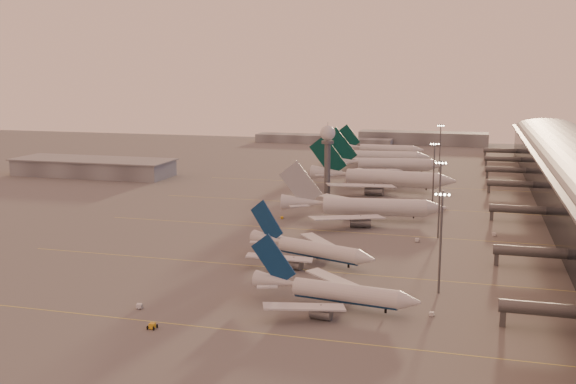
# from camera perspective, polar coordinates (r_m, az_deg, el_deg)

# --- Properties ---
(ground) EXTENTS (700.00, 700.00, 0.00)m
(ground) POSITION_cam_1_polar(r_m,az_deg,el_deg) (178.87, -6.41, -6.92)
(ground) COLOR #575555
(ground) RESTS_ON ground
(taxiway_markings) EXTENTS (180.00, 185.25, 0.02)m
(taxiway_markings) POSITION_cam_1_polar(r_m,az_deg,el_deg) (223.44, 6.16, -3.41)
(taxiway_markings) COLOR #DDD24E
(taxiway_markings) RESTS_ON ground
(hangar) EXTENTS (82.00, 27.00, 8.50)m
(hangar) POSITION_cam_1_polar(r_m,az_deg,el_deg) (353.97, -16.16, 2.04)
(hangar) COLOR slate
(hangar) RESTS_ON ground
(radar_tower) EXTENTS (6.40, 6.40, 31.10)m
(radar_tower) POSITION_cam_1_polar(r_m,az_deg,el_deg) (286.39, 3.37, 3.92)
(radar_tower) COLOR #505257
(radar_tower) RESTS_ON ground
(mast_a) EXTENTS (3.60, 0.56, 25.00)m
(mast_a) POSITION_cam_1_polar(r_m,az_deg,el_deg) (163.28, 12.80, -3.79)
(mast_a) COLOR #505257
(mast_a) RESTS_ON ground
(mast_b) EXTENTS (3.60, 0.56, 25.00)m
(mast_b) POSITION_cam_1_polar(r_m,az_deg,el_deg) (217.15, 12.71, -0.30)
(mast_b) COLOR #505257
(mast_b) RESTS_ON ground
(mast_c) EXTENTS (3.60, 0.56, 25.00)m
(mast_c) POSITION_cam_1_polar(r_m,az_deg,el_deg) (271.61, 12.24, 1.82)
(mast_c) COLOR #505257
(mast_c) RESTS_ON ground
(mast_d) EXTENTS (3.60, 0.56, 25.00)m
(mast_d) POSITION_cam_1_polar(r_m,az_deg,el_deg) (360.90, 12.75, 3.86)
(mast_d) COLOR #505257
(mast_d) RESTS_ON ground
(distant_horizon) EXTENTS (165.00, 37.50, 9.00)m
(distant_horizon) POSITION_cam_1_polar(r_m,az_deg,el_deg) (489.90, 8.10, 4.49)
(distant_horizon) COLOR slate
(distant_horizon) RESTS_ON ground
(narrowbody_near) EXTENTS (39.96, 31.71, 15.66)m
(narrowbody_near) POSITION_cam_1_polar(r_m,az_deg,el_deg) (152.87, 3.91, -8.65)
(narrowbody_near) COLOR silver
(narrowbody_near) RESTS_ON ground
(narrowbody_mid) EXTENTS (39.15, 30.68, 15.94)m
(narrowbody_mid) POSITION_cam_1_polar(r_m,az_deg,el_deg) (187.32, 1.92, -5.03)
(narrowbody_mid) COLOR silver
(narrowbody_mid) RESTS_ON ground
(widebody_white) EXTENTS (59.25, 47.20, 20.90)m
(widebody_white) POSITION_cam_1_polar(r_m,az_deg,el_deg) (240.61, 6.42, -1.54)
(widebody_white) COLOR silver
(widebody_white) RESTS_ON ground
(greentail_a) EXTENTS (65.87, 53.07, 23.92)m
(greentail_a) POSITION_cam_1_polar(r_m,az_deg,el_deg) (300.50, 7.96, 0.92)
(greentail_a) COLOR silver
(greentail_a) RESTS_ON ground
(greentail_b) EXTENTS (60.15, 48.26, 21.93)m
(greentail_b) POSITION_cam_1_polar(r_m,az_deg,el_deg) (348.16, 8.32, 2.14)
(greentail_b) COLOR silver
(greentail_b) RESTS_ON ground
(greentail_c) EXTENTS (58.48, 47.05, 21.25)m
(greentail_c) POSITION_cam_1_polar(r_m,az_deg,el_deg) (380.52, 7.59, 2.83)
(greentail_c) COLOR silver
(greentail_c) RESTS_ON ground
(greentail_d) EXTENTS (53.52, 43.18, 19.43)m
(greentail_d) POSITION_cam_1_polar(r_m,az_deg,el_deg) (419.01, 7.87, 3.46)
(greentail_d) COLOR silver
(greentail_d) RESTS_ON ground
(gsv_truck_a) EXTENTS (6.24, 3.48, 2.38)m
(gsv_truck_a) POSITION_cam_1_polar(r_m,az_deg,el_deg) (156.14, -12.32, -9.22)
(gsv_truck_a) COLOR silver
(gsv_truck_a) RESTS_ON ground
(gsv_tug_near) EXTENTS (2.60, 4.07, 1.13)m
(gsv_tug_near) POSITION_cam_1_polar(r_m,az_deg,el_deg) (144.54, -11.42, -11.08)
(gsv_tug_near) COLOR gold
(gsv_tug_near) RESTS_ON ground
(gsv_catering_a) EXTENTS (4.65, 2.57, 3.63)m
(gsv_catering_a) POSITION_cam_1_polar(r_m,az_deg,el_deg) (151.41, 12.15, -9.60)
(gsv_catering_a) COLOR silver
(gsv_catering_a) RESTS_ON ground
(gsv_tug_mid) EXTENTS (4.19, 4.32, 1.08)m
(gsv_tug_mid) POSITION_cam_1_polar(r_m,az_deg,el_deg) (186.47, -0.91, -5.95)
(gsv_tug_mid) COLOR gold
(gsv_tug_mid) RESTS_ON ground
(gsv_truck_b) EXTENTS (6.11, 2.78, 2.39)m
(gsv_truck_b) POSITION_cam_1_polar(r_m,az_deg,el_deg) (213.26, 11.00, -3.87)
(gsv_truck_b) COLOR silver
(gsv_truck_b) RESTS_ON ground
(gsv_truck_c) EXTENTS (4.94, 3.63, 1.89)m
(gsv_truck_c) POSITION_cam_1_polar(r_m,az_deg,el_deg) (241.68, -0.43, -2.06)
(gsv_truck_c) COLOR gold
(gsv_truck_c) RESTS_ON ground
(gsv_catering_b) EXTENTS (5.43, 3.32, 4.15)m
(gsv_catering_b) POSITION_cam_1_polar(r_m,az_deg,el_deg) (226.45, 17.13, -3.09)
(gsv_catering_b) COLOR silver
(gsv_catering_b) RESTS_ON ground
(gsv_tug_far) EXTENTS (3.40, 4.03, 0.99)m
(gsv_tug_far) POSITION_cam_1_polar(r_m,az_deg,el_deg) (273.72, 4.73, -0.73)
(gsv_tug_far) COLOR silver
(gsv_tug_far) RESTS_ON ground
(gsv_truck_d) EXTENTS (2.37, 5.76, 2.29)m
(gsv_truck_d) POSITION_cam_1_polar(r_m,az_deg,el_deg) (297.78, 1.09, 0.34)
(gsv_truck_d) COLOR silver
(gsv_truck_d) RESTS_ON ground
(gsv_tug_hangar) EXTENTS (4.30, 3.79, 1.05)m
(gsv_tug_hangar) POSITION_cam_1_polar(r_m,az_deg,el_deg) (326.79, 10.89, 0.94)
(gsv_tug_hangar) COLOR silver
(gsv_tug_hangar) RESTS_ON ground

